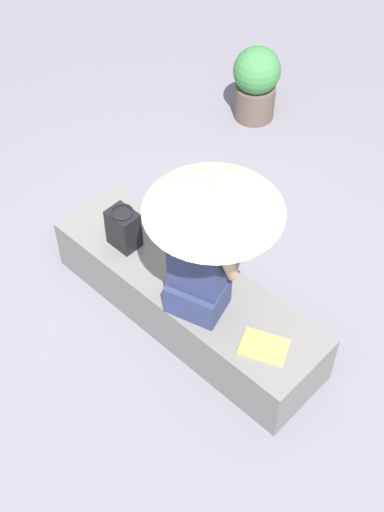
{
  "coord_description": "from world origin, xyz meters",
  "views": [
    {
      "loc": [
        2.06,
        -2.11,
        3.98
      ],
      "look_at": [
        0.1,
        -0.06,
        0.77
      ],
      "focal_mm": 49.37,
      "sensor_mm": 36.0,
      "label": 1
    }
  ],
  "objects_px": {
    "person_seated": "(198,266)",
    "planter_near": "(256,82)",
    "handbag_black": "(124,228)",
    "parasol": "(214,199)",
    "magazine": "(264,347)"
  },
  "relations": [
    {
      "from": "person_seated",
      "to": "magazine",
      "type": "xyz_separation_m",
      "value": [
        0.51,
        0.05,
        -0.38
      ]
    },
    {
      "from": "handbag_black",
      "to": "planter_near",
      "type": "bearing_deg",
      "value": 106.24
    },
    {
      "from": "handbag_black",
      "to": "magazine",
      "type": "height_order",
      "value": "handbag_black"
    },
    {
      "from": "magazine",
      "to": "parasol",
      "type": "bearing_deg",
      "value": 153.67
    },
    {
      "from": "planter_near",
      "to": "handbag_black",
      "type": "bearing_deg",
      "value": -73.76
    },
    {
      "from": "planter_near",
      "to": "person_seated",
      "type": "bearing_deg",
      "value": -58.22
    },
    {
      "from": "handbag_black",
      "to": "planter_near",
      "type": "distance_m",
      "value": 2.23
    },
    {
      "from": "parasol",
      "to": "handbag_black",
      "type": "relative_size",
      "value": 3.35
    },
    {
      "from": "person_seated",
      "to": "magazine",
      "type": "bearing_deg",
      "value": 5.18
    },
    {
      "from": "handbag_black",
      "to": "magazine",
      "type": "bearing_deg",
      "value": -0.01
    },
    {
      "from": "person_seated",
      "to": "parasol",
      "type": "height_order",
      "value": "parasol"
    },
    {
      "from": "person_seated",
      "to": "planter_near",
      "type": "height_order",
      "value": "person_seated"
    },
    {
      "from": "person_seated",
      "to": "planter_near",
      "type": "distance_m",
      "value": 2.6
    },
    {
      "from": "handbag_black",
      "to": "planter_near",
      "type": "height_order",
      "value": "handbag_black"
    },
    {
      "from": "handbag_black",
      "to": "parasol",
      "type": "bearing_deg",
      "value": 1.67
    }
  ]
}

